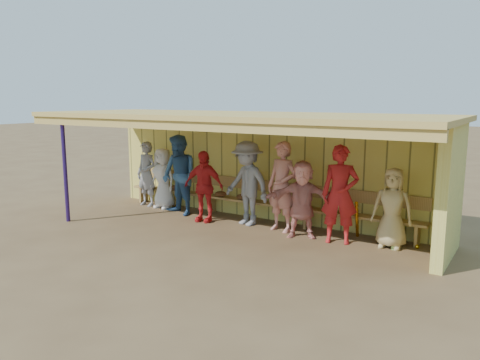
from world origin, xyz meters
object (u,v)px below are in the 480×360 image
(player_b, at_px, (163,178))
(player_d, at_px, (204,186))
(player_c, at_px, (179,175))
(player_h, at_px, (392,208))
(player_g, at_px, (340,194))
(player_f, at_px, (302,199))
(player_extra, at_px, (282,187))
(player_a, at_px, (147,174))
(player_e, at_px, (247,183))
(bench, at_px, (258,197))

(player_b, xyz_separation_m, player_d, (1.67, -0.50, 0.04))
(player_c, xyz_separation_m, player_h, (5.04, 0.18, -0.21))
(player_g, xyz_separation_m, player_h, (0.94, 0.25, -0.20))
(player_c, height_order, player_f, player_c)
(player_b, height_order, player_d, player_d)
(player_d, bearing_deg, player_b, 153.69)
(player_c, bearing_deg, player_extra, 15.35)
(player_extra, bearing_deg, player_b, -174.32)
(player_f, relative_size, player_g, 0.82)
(player_d, bearing_deg, player_a, 158.29)
(player_f, bearing_deg, player_extra, 138.28)
(player_f, distance_m, player_g, 0.80)
(player_c, bearing_deg, player_a, -177.32)
(player_d, bearing_deg, player_c, 157.85)
(player_b, xyz_separation_m, player_g, (4.89, -0.38, 0.19))
(player_a, bearing_deg, player_e, 0.97)
(player_b, height_order, player_h, player_b)
(player_f, relative_size, player_extra, 0.82)
(player_extra, height_order, bench, player_extra)
(player_e, relative_size, bench, 0.25)
(player_g, bearing_deg, player_b, 158.15)
(player_c, distance_m, player_e, 1.88)
(bench, bearing_deg, player_h, -7.70)
(player_b, height_order, player_extra, player_extra)
(player_c, height_order, player_h, player_c)
(player_c, relative_size, player_h, 1.27)
(player_h, bearing_deg, player_extra, 178.06)
(player_h, bearing_deg, player_c, 176.90)
(player_e, height_order, player_f, player_e)
(player_d, bearing_deg, player_e, 6.23)
(player_extra, bearing_deg, player_h, 12.91)
(player_a, distance_m, player_g, 5.46)
(player_e, bearing_deg, player_b, -171.49)
(player_d, distance_m, player_e, 1.04)
(player_f, relative_size, bench, 0.21)
(player_d, relative_size, player_extra, 0.85)
(player_e, bearing_deg, player_g, 8.62)
(player_d, height_order, bench, player_d)
(player_c, bearing_deg, bench, 32.55)
(player_f, xyz_separation_m, player_h, (1.72, 0.30, -0.02))
(player_b, height_order, player_c, player_c)
(bench, bearing_deg, player_e, -86.89)
(player_c, bearing_deg, player_b, 173.42)
(player_d, bearing_deg, player_extra, -2.50)
(player_f, bearing_deg, player_c, 153.73)
(player_b, bearing_deg, player_c, -17.88)
(player_f, xyz_separation_m, player_extra, (-0.55, 0.17, 0.17))
(player_d, bearing_deg, player_g, -7.73)
(player_a, bearing_deg, player_f, -0.70)
(player_e, bearing_deg, player_extra, 10.18)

